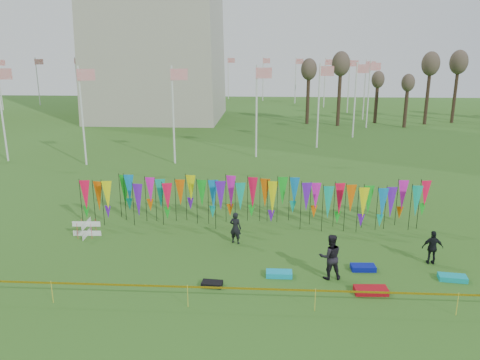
# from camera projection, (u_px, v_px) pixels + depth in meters

# --- Properties ---
(ground) EXTENTS (160.00, 160.00, 0.00)m
(ground) POSITION_uv_depth(u_px,v_px,m) (241.00, 286.00, 18.80)
(ground) COLOR #305919
(ground) RESTS_ON ground
(flagpole_ring) EXTENTS (57.40, 56.16, 8.00)m
(flagpole_ring) POSITION_uv_depth(u_px,v_px,m) (160.00, 89.00, 64.69)
(flagpole_ring) COLOR silver
(flagpole_ring) RESTS_ON ground
(banner_row) EXTENTS (18.64, 0.64, 2.51)m
(banner_row) POSITION_uv_depth(u_px,v_px,m) (253.00, 196.00, 25.03)
(banner_row) COLOR black
(banner_row) RESTS_ON ground
(caution_tape_near) EXTENTS (26.00, 0.02, 0.90)m
(caution_tape_near) POSITION_uv_depth(u_px,v_px,m) (232.00, 289.00, 17.00)
(caution_tape_near) COLOR #DAAB04
(caution_tape_near) RESTS_ON ground
(box_kite) EXTENTS (0.73, 0.73, 0.81)m
(box_kite) POSITION_uv_depth(u_px,v_px,m) (87.00, 229.00, 23.78)
(box_kite) COLOR red
(box_kite) RESTS_ON ground
(person_left) EXTENTS (0.69, 0.59, 1.60)m
(person_left) POSITION_uv_depth(u_px,v_px,m) (235.00, 228.00, 22.82)
(person_left) COLOR black
(person_left) RESTS_ON ground
(person_mid) EXTENTS (1.00, 0.69, 1.94)m
(person_mid) POSITION_uv_depth(u_px,v_px,m) (330.00, 257.00, 19.23)
(person_mid) COLOR black
(person_mid) RESTS_ON ground
(person_right) EXTENTS (0.92, 0.55, 1.55)m
(person_right) POSITION_uv_depth(u_px,v_px,m) (433.00, 248.00, 20.60)
(person_right) COLOR black
(person_right) RESTS_ON ground
(kite_bag_turquoise) EXTENTS (1.09, 0.55, 0.22)m
(kite_bag_turquoise) POSITION_uv_depth(u_px,v_px,m) (279.00, 274.00, 19.62)
(kite_bag_turquoise) COLOR #0EACD2
(kite_bag_turquoise) RESTS_ON ground
(kite_bag_blue) EXTENTS (1.06, 0.59, 0.22)m
(kite_bag_blue) POSITION_uv_depth(u_px,v_px,m) (363.00, 268.00, 20.18)
(kite_bag_blue) COLOR #091596
(kite_bag_blue) RESTS_ON ground
(kite_bag_red) EXTENTS (1.31, 0.65, 0.23)m
(kite_bag_red) POSITION_uv_depth(u_px,v_px,m) (371.00, 290.00, 18.24)
(kite_bag_red) COLOR #AE0B15
(kite_bag_red) RESTS_ON ground
(kite_bag_black) EXTENTS (0.87, 0.55, 0.19)m
(kite_bag_black) POSITION_uv_depth(u_px,v_px,m) (212.00, 284.00, 18.79)
(kite_bag_black) COLOR black
(kite_bag_black) RESTS_ON ground
(kite_bag_teal) EXTENTS (1.16, 0.66, 0.21)m
(kite_bag_teal) POSITION_uv_depth(u_px,v_px,m) (453.00, 278.00, 19.28)
(kite_bag_teal) COLOR #0CA4AD
(kite_bag_teal) RESTS_ON ground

